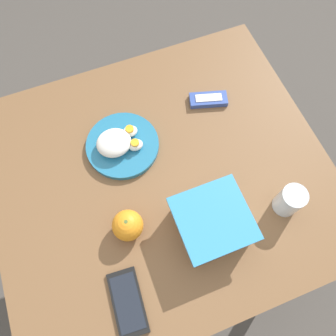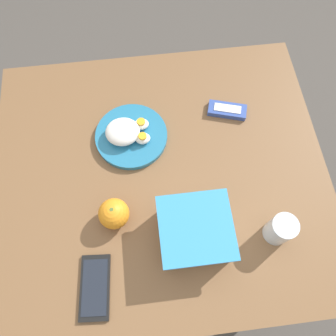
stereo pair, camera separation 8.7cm
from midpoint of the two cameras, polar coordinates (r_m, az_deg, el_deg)
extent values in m
plane|color=#4C4742|center=(1.63, 0.83, -10.67)|extent=(10.00, 10.00, 0.00)
cube|color=brown|center=(0.94, 1.42, -1.42)|extent=(0.94, 0.85, 0.03)
cylinder|color=brown|center=(1.50, 15.19, 8.18)|extent=(0.06, 0.06, 0.70)
cylinder|color=brown|center=(1.46, -17.10, 4.82)|extent=(0.06, 0.06, 0.70)
cylinder|color=brown|center=(1.33, 22.42, -19.97)|extent=(0.06, 0.06, 0.70)
cylinder|color=brown|center=(1.29, -17.08, -24.98)|extent=(0.06, 0.06, 0.70)
cube|color=white|center=(0.84, 7.68, -11.35)|extent=(0.16, 0.16, 0.09)
cube|color=beige|center=(0.85, 7.57, -11.52)|extent=(0.15, 0.14, 0.06)
cube|color=#338CC6|center=(0.79, 8.13, -10.63)|extent=(0.18, 0.17, 0.01)
ellipsoid|color=tan|center=(0.83, 10.61, -9.54)|extent=(0.07, 0.05, 0.02)
ellipsoid|color=tan|center=(0.82, 4.77, -11.91)|extent=(0.05, 0.04, 0.02)
sphere|color=orange|center=(0.85, -6.53, -8.26)|extent=(0.08, 0.08, 0.08)
cylinder|color=#4C662D|center=(0.81, -6.82, -7.59)|extent=(0.01, 0.01, 0.00)
cylinder|color=teal|center=(0.96, -3.84, 5.29)|extent=(0.21, 0.21, 0.02)
ellipsoid|color=white|center=(0.94, -5.30, 6.01)|extent=(0.10, 0.09, 0.04)
ellipsoid|color=white|center=(0.96, -2.07, 7.35)|extent=(0.04, 0.04, 0.02)
cylinder|color=#F4A823|center=(0.94, -2.10, 7.78)|extent=(0.02, 0.02, 0.01)
ellipsoid|color=white|center=(0.93, -1.76, 4.86)|extent=(0.04, 0.04, 0.02)
cylinder|color=#F4A823|center=(0.92, -1.79, 5.28)|extent=(0.02, 0.02, 0.01)
cube|color=#334C9E|center=(1.03, 12.66, 9.54)|extent=(0.12, 0.08, 0.02)
cube|color=white|center=(1.02, 12.77, 9.85)|extent=(0.08, 0.05, 0.00)
cube|color=black|center=(0.86, -9.64, -20.14)|extent=(0.08, 0.16, 0.01)
cube|color=black|center=(0.86, -9.71, -20.12)|extent=(0.07, 0.14, 0.00)
cylinder|color=silver|center=(0.89, 21.68, -10.24)|extent=(0.07, 0.07, 0.09)
camera|label=1|loc=(0.04, -87.21, 6.62)|focal=35.00mm
camera|label=2|loc=(0.04, 92.79, -6.62)|focal=35.00mm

